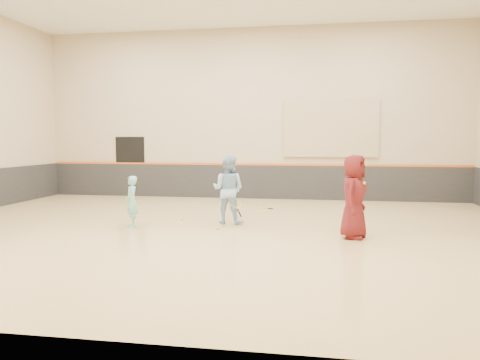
% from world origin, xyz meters
% --- Properties ---
extents(room, '(15.04, 12.04, 6.22)m').
position_xyz_m(room, '(0.00, 0.00, 0.81)').
color(room, tan).
rests_on(room, ground).
extents(wainscot_back, '(14.90, 0.04, 1.20)m').
position_xyz_m(wainscot_back, '(0.00, 5.97, 0.60)').
color(wainscot_back, '#232326').
rests_on(wainscot_back, floor).
extents(accent_stripe, '(14.90, 0.03, 0.06)m').
position_xyz_m(accent_stripe, '(0.00, 5.96, 1.22)').
color(accent_stripe, '#D85914').
rests_on(accent_stripe, wall_back).
extents(acoustic_panel, '(3.20, 0.08, 2.00)m').
position_xyz_m(acoustic_panel, '(2.80, 5.95, 2.50)').
color(acoustic_panel, tan).
rests_on(acoustic_panel, wall_back).
extents(doorway, '(1.10, 0.05, 2.20)m').
position_xyz_m(doorway, '(-4.50, 5.98, 1.10)').
color(doorway, black).
rests_on(doorway, floor).
extents(girl, '(0.46, 0.53, 1.24)m').
position_xyz_m(girl, '(-2.01, 0.08, 0.62)').
color(girl, '#79D3CB').
rests_on(girl, floor).
extents(instructor, '(0.93, 0.79, 1.71)m').
position_xyz_m(instructor, '(0.17, 0.99, 0.85)').
color(instructor, '#9AC4EF').
rests_on(instructor, floor).
extents(young_man, '(0.81, 1.01, 1.79)m').
position_xyz_m(young_man, '(3.15, -0.32, 0.89)').
color(young_man, maroon).
rests_on(young_man, floor).
extents(held_racket, '(0.54, 0.54, 0.51)m').
position_xyz_m(held_racket, '(0.38, 0.79, 0.54)').
color(held_racket, '#99C42B').
rests_on(held_racket, instructor).
extents(spare_racket, '(0.64, 0.64, 0.05)m').
position_xyz_m(spare_racket, '(0.76, 3.66, 0.03)').
color(spare_racket, '#A1C52B').
rests_on(spare_racket, floor).
extents(ball_under_racket, '(0.07, 0.07, 0.07)m').
position_xyz_m(ball_under_racket, '(0.09, 0.11, 0.03)').
color(ball_under_racket, '#DBF037').
rests_on(ball_under_racket, floor).
extents(ball_in_hand, '(0.07, 0.07, 0.07)m').
position_xyz_m(ball_in_hand, '(3.34, -0.51, 1.21)').
color(ball_in_hand, '#C2DD33').
rests_on(ball_in_hand, young_man).
extents(ball_beside_spare, '(0.07, 0.07, 0.07)m').
position_xyz_m(ball_beside_spare, '(-1.10, 1.16, 0.03)').
color(ball_beside_spare, '#D7E936').
rests_on(ball_beside_spare, floor).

